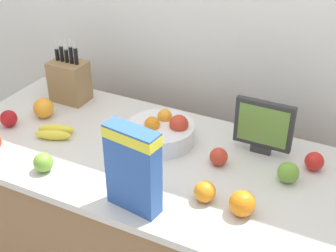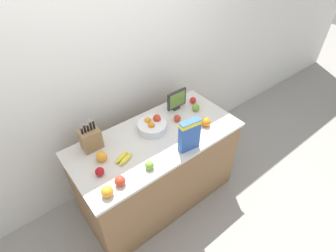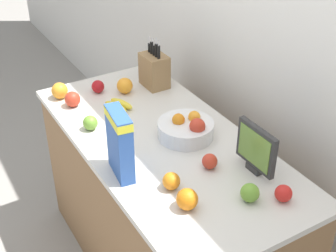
# 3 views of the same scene
# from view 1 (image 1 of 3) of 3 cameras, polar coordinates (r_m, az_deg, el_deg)

# --- Properties ---
(wall_back) EXTENTS (9.00, 0.06, 2.60)m
(wall_back) POSITION_cam_1_polar(r_m,az_deg,el_deg) (2.13, 4.39, 14.17)
(wall_back) COLOR silver
(wall_back) RESTS_ON ground_plane
(counter) EXTENTS (1.58, 0.75, 0.89)m
(counter) POSITION_cam_1_polar(r_m,az_deg,el_deg) (2.11, -2.96, -13.23)
(counter) COLOR olive
(counter) RESTS_ON ground_plane
(knife_block) EXTENTS (0.16, 0.12, 0.30)m
(knife_block) POSITION_cam_1_polar(r_m,az_deg,el_deg) (2.20, -11.92, 5.45)
(knife_block) COLOR #937047
(knife_block) RESTS_ON counter
(small_monitor) EXTENTS (0.22, 0.03, 0.22)m
(small_monitor) POSITION_cam_1_polar(r_m,az_deg,el_deg) (1.80, 11.56, 0.01)
(small_monitor) COLOR #2D2D2D
(small_monitor) RESTS_ON counter
(cereal_box) EXTENTS (0.19, 0.09, 0.30)m
(cereal_box) POSITION_cam_1_polar(r_m,az_deg,el_deg) (1.47, -4.31, -4.87)
(cereal_box) COLOR #2D56A8
(cereal_box) RESTS_ON counter
(fruit_bowl) EXTENTS (0.27, 0.27, 0.13)m
(fruit_bowl) POSITION_cam_1_polar(r_m,az_deg,el_deg) (1.87, -0.76, -0.70)
(fruit_bowl) COLOR silver
(fruit_bowl) RESTS_ON counter
(banana_bunch) EXTENTS (0.17, 0.13, 0.04)m
(banana_bunch) POSITION_cam_1_polar(r_m,az_deg,el_deg) (1.97, -13.64, -0.72)
(banana_bunch) COLOR yellow
(banana_bunch) RESTS_ON counter
(apple_leftmost) EXTENTS (0.07, 0.07, 0.07)m
(apple_leftmost) POSITION_cam_1_polar(r_m,az_deg,el_deg) (1.76, -14.97, -4.31)
(apple_leftmost) COLOR #6B9E33
(apple_leftmost) RESTS_ON counter
(apple_middle) EXTENTS (0.07, 0.07, 0.07)m
(apple_middle) POSITION_cam_1_polar(r_m,az_deg,el_deg) (1.75, 6.19, -3.74)
(apple_middle) COLOR red
(apple_middle) RESTS_ON counter
(apple_rightmost) EXTENTS (0.07, 0.07, 0.07)m
(apple_rightmost) POSITION_cam_1_polar(r_m,az_deg,el_deg) (2.09, -18.85, 0.87)
(apple_rightmost) COLOR #A31419
(apple_rightmost) RESTS_ON counter
(apple_front) EXTENTS (0.07, 0.07, 0.07)m
(apple_front) POSITION_cam_1_polar(r_m,az_deg,el_deg) (1.79, 17.41, -4.13)
(apple_front) COLOR red
(apple_front) RESTS_ON counter
(apple_rear) EXTENTS (0.08, 0.08, 0.08)m
(apple_rear) POSITION_cam_1_polar(r_m,az_deg,el_deg) (1.71, 14.45, -5.51)
(apple_rear) COLOR #6B9E33
(apple_rear) RESTS_ON counter
(orange_front_left) EXTENTS (0.09, 0.09, 0.09)m
(orange_front_left) POSITION_cam_1_polar(r_m,az_deg,el_deg) (2.11, -14.94, 2.14)
(orange_front_left) COLOR orange
(orange_front_left) RESTS_ON counter
(orange_front_center) EXTENTS (0.09, 0.09, 0.09)m
(orange_front_center) POSITION_cam_1_polar(r_m,az_deg,el_deg) (1.53, 9.04, -9.30)
(orange_front_center) COLOR orange
(orange_front_center) RESTS_ON counter
(orange_front_right) EXTENTS (0.07, 0.07, 0.07)m
(orange_front_right) POSITION_cam_1_polar(r_m,az_deg,el_deg) (1.58, 4.50, -7.97)
(orange_front_right) COLOR orange
(orange_front_right) RESTS_ON counter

